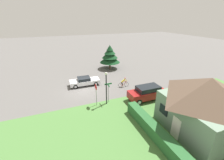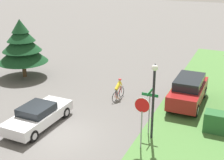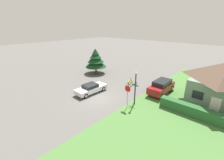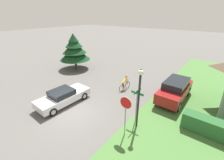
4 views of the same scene
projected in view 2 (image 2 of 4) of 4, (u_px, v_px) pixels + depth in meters
ground_plane at (59, 135)px, 16.92m from camera, size 140.00×140.00×0.00m
sedan_left_lane at (38, 116)px, 17.66m from camera, size 1.94×4.53×1.29m
cyclist at (118, 90)px, 21.18m from camera, size 0.44×1.64×1.45m
parked_suv_right at (188, 91)px, 20.33m from camera, size 1.94×4.73×1.84m
stop_sign at (142, 113)px, 15.03m from camera, size 0.77×0.07×2.75m
street_lamp at (154, 92)px, 15.73m from camera, size 0.32×0.32×4.15m
street_name_sign at (150, 104)px, 16.44m from camera, size 0.90×0.90×2.53m
conifer_tall_near at (22, 46)px, 24.87m from camera, size 4.00×4.00×4.74m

